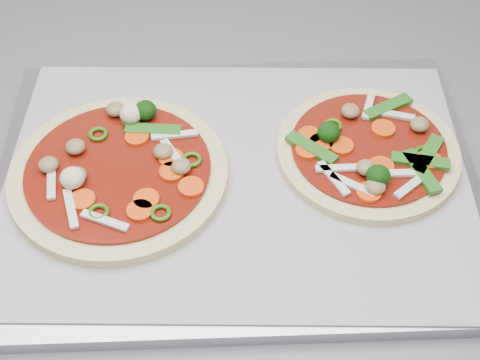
{
  "coord_description": "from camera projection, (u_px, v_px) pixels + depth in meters",
  "views": [
    {
      "loc": [
        0.71,
        0.77,
        1.42
      ],
      "look_at": [
        0.69,
        1.2,
        0.93
      ],
      "focal_mm": 50.0,
      "sensor_mm": 36.0,
      "label": 1
    }
  ],
  "objects": [
    {
      "name": "baking_tray",
      "position": [
        237.0,
        181.0,
        0.68
      ],
      "size": [
        0.52,
        0.4,
        0.02
      ],
      "primitive_type": "cube",
      "rotation": [
        0.0,
        0.0,
        0.09
      ],
      "color": "#97979D",
      "rests_on": "countertop"
    },
    {
      "name": "parchment",
      "position": [
        237.0,
        175.0,
        0.68
      ],
      "size": [
        0.48,
        0.36,
        0.0
      ],
      "primitive_type": "cube",
      "rotation": [
        0.0,
        0.0,
        0.04
      ],
      "color": "gray",
      "rests_on": "baking_tray"
    },
    {
      "name": "pizza_left",
      "position": [
        119.0,
        171.0,
        0.67
      ],
      "size": [
        0.27,
        0.27,
        0.04
      ],
      "rotation": [
        0.0,
        0.0,
        0.28
      ],
      "color": "#D0B97E",
      "rests_on": "parchment"
    },
    {
      "name": "pizza_right",
      "position": [
        368.0,
        151.0,
        0.69
      ],
      "size": [
        0.24,
        0.24,
        0.03
      ],
      "rotation": [
        0.0,
        0.0,
        -0.34
      ],
      "color": "#D0B97E",
      "rests_on": "parchment"
    }
  ]
}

